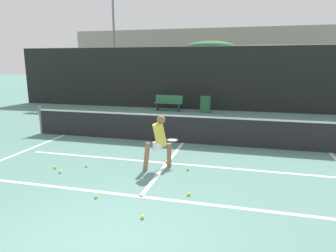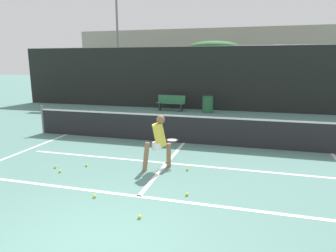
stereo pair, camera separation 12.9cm
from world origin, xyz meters
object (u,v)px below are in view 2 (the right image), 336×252
parked_car (159,93)px  courtside_bench (171,102)px  trash_bin (208,104)px  player_practicing (159,140)px

parked_car → courtside_bench: bearing=-62.5°
trash_bin → parked_car: (-3.82, 3.47, 0.14)m
trash_bin → player_practicing: bearing=-89.9°
player_practicing → trash_bin: 8.93m
player_practicing → parked_car: bearing=68.0°
trash_bin → courtside_bench: bearing=177.5°
player_practicing → trash_bin: player_practicing is taller
player_practicing → courtside_bench: 9.26m
player_practicing → trash_bin: size_ratio=1.44×
courtside_bench → player_practicing: bearing=-72.0°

